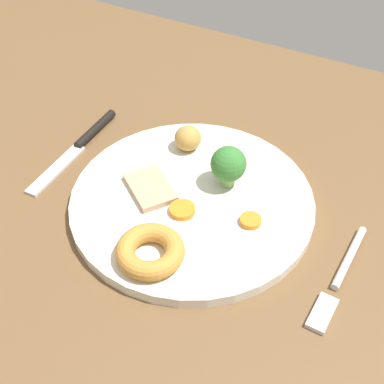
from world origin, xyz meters
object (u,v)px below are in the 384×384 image
at_px(dinner_plate, 192,202).
at_px(roast_potato_left, 188,138).
at_px(fork, 339,279).
at_px(carrot_coin_front, 251,221).
at_px(meat_slice_main, 150,189).
at_px(yorkshire_pudding, 150,251).
at_px(carrot_coin_back, 182,210).
at_px(knife, 82,143).
at_px(broccoli_floret, 228,165).

xyz_separation_m(dinner_plate, roast_potato_left, (0.05, -0.08, 0.02)).
bearing_deg(fork, carrot_coin_front, -98.44).
bearing_deg(fork, dinner_plate, -95.20).
xyz_separation_m(meat_slice_main, fork, (-0.24, 0.01, -0.01)).
relative_size(meat_slice_main, fork, 0.44).
distance_m(yorkshire_pudding, roast_potato_left, 0.19).
xyz_separation_m(carrot_coin_front, carrot_coin_back, (0.08, 0.02, 0.00)).
bearing_deg(fork, meat_slice_main, -90.46).
xyz_separation_m(meat_slice_main, carrot_coin_back, (-0.05, 0.01, -0.00)).
relative_size(meat_slice_main, knife, 0.36).
relative_size(meat_slice_main, roast_potato_left, 1.91).
height_order(dinner_plate, knife, dinner_plate).
xyz_separation_m(carrot_coin_front, broccoli_floret, (0.05, -0.05, 0.03)).
relative_size(dinner_plate, carrot_coin_back, 9.63).
distance_m(broccoli_floret, knife, 0.22).
bearing_deg(knife, meat_slice_main, 71.52).
distance_m(roast_potato_left, knife, 0.15).
distance_m(dinner_plate, broccoli_floret, 0.06).
height_order(meat_slice_main, carrot_coin_back, meat_slice_main).
relative_size(meat_slice_main, broccoli_floret, 1.25).
bearing_deg(roast_potato_left, carrot_coin_back, 114.66).
bearing_deg(broccoli_floret, dinner_plate, 57.83).
bearing_deg(dinner_plate, carrot_coin_front, 176.69).
bearing_deg(meat_slice_main, fork, 176.64).
bearing_deg(meat_slice_main, carrot_coin_front, -176.27).
relative_size(broccoli_floret, knife, 0.29).
relative_size(dinner_plate, knife, 1.59).
bearing_deg(yorkshire_pudding, carrot_coin_front, -127.88).
height_order(yorkshire_pudding, carrot_coin_front, yorkshire_pudding).
height_order(meat_slice_main, fork, meat_slice_main).
xyz_separation_m(roast_potato_left, carrot_coin_front, (-0.13, 0.09, -0.01)).
bearing_deg(carrot_coin_front, carrot_coin_back, 15.27).
height_order(fork, knife, knife).
xyz_separation_m(broccoli_floret, knife, (0.21, 0.01, -0.04)).
xyz_separation_m(roast_potato_left, fork, (-0.24, 0.11, -0.03)).
distance_m(dinner_plate, carrot_coin_front, 0.08).
height_order(yorkshire_pudding, fork, yorkshire_pudding).
height_order(meat_slice_main, roast_potato_left, roast_potato_left).
height_order(dinner_plate, yorkshire_pudding, yorkshire_pudding).
bearing_deg(carrot_coin_back, knife, -17.18).
height_order(dinner_plate, meat_slice_main, meat_slice_main).
distance_m(dinner_plate, yorkshire_pudding, 0.10).
bearing_deg(carrot_coin_front, knife, -7.92).
relative_size(carrot_coin_back, fork, 0.20).
xyz_separation_m(meat_slice_main, broccoli_floret, (-0.08, -0.06, 0.03)).
xyz_separation_m(yorkshire_pudding, knife, (0.19, -0.13, -0.02)).
relative_size(carrot_coin_front, broccoli_floret, 0.46).
bearing_deg(knife, roast_potato_left, 109.13).
height_order(dinner_plate, broccoli_floret, broccoli_floret).
distance_m(dinner_plate, meat_slice_main, 0.05).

